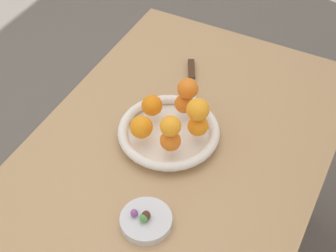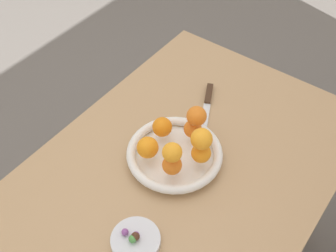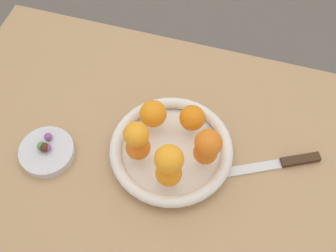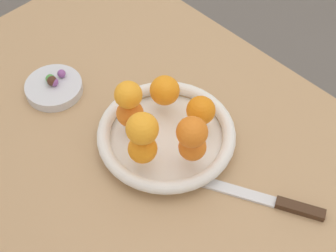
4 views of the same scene
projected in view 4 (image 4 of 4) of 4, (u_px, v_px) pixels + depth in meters
The scene contains 17 objects.
dining_table at pixel (149, 172), 1.09m from camera, with size 1.10×0.76×0.74m.
fruit_bowl at pixel (166, 135), 1.02m from camera, with size 0.28×0.28×0.04m.
candy_dish at pixel (54, 88), 1.11m from camera, with size 0.12×0.12×0.02m, color silver.
orange_0 at pixel (143, 149), 0.94m from camera, with size 0.06×0.06×0.06m, color orange.
orange_1 at pixel (192, 147), 0.95m from camera, with size 0.05×0.05×0.05m, color orange.
orange_2 at pixel (201, 110), 1.00m from camera, with size 0.06×0.06×0.06m, color orange.
orange_3 at pixel (165, 90), 1.03m from camera, with size 0.06×0.06×0.06m, color orange.
orange_4 at pixel (130, 113), 0.99m from camera, with size 0.05×0.05×0.05m, color orange.
orange_5 at pixel (142, 129), 0.90m from camera, with size 0.06×0.06×0.06m, color orange.
orange_6 at pixel (130, 94), 0.95m from camera, with size 0.05×0.05×0.05m, color orange.
orange_7 at pixel (192, 132), 0.90m from camera, with size 0.06×0.06×0.06m, color orange.
candy_ball_0 at pixel (52, 80), 1.10m from camera, with size 0.01×0.01×0.01m, color #C6384C.
candy_ball_1 at pixel (50, 79), 1.10m from camera, with size 0.02×0.02×0.02m, color #4C9947.
candy_ball_2 at pixel (61, 74), 1.11m from camera, with size 0.02×0.02×0.02m, color #8C4C99.
candy_ball_3 at pixel (52, 81), 1.09m from camera, with size 0.02×0.02×0.02m, color #472819.
candy_ball_4 at pixel (54, 82), 1.10m from camera, with size 0.02×0.02×0.02m, color #8C4C99.
knife at pixel (267, 200), 0.95m from camera, with size 0.24×0.13×0.01m.
Camera 4 is at (-0.46, 0.39, 1.57)m, focal length 55.00 mm.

